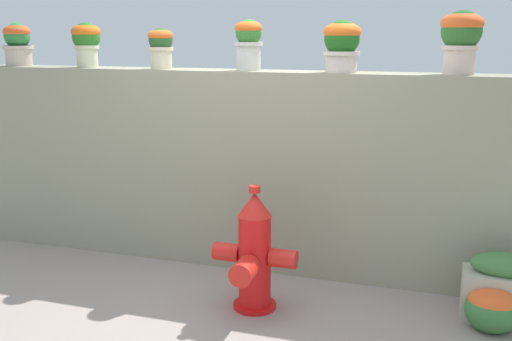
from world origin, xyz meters
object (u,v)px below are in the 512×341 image
potted_plant_4 (342,42)px  planter_box (505,289)px  potted_plant_1 (86,40)px  fire_hydrant (254,255)px  potted_plant_0 (18,42)px  potted_plant_5 (461,35)px  flower_bush_left (492,308)px  potted_plant_2 (161,45)px  potted_plant_3 (249,40)px

potted_plant_4 → planter_box: size_ratio=0.69×
potted_plant_1 → fire_hydrant: potted_plant_1 is taller
potted_plant_0 → potted_plant_1: size_ratio=0.99×
potted_plant_0 → potted_plant_5: size_ratio=0.84×
potted_plant_0 → flower_bush_left: potted_plant_0 is taller
fire_hydrant → potted_plant_1: bearing=155.6°
potted_plant_1 → potted_plant_2: size_ratio=1.14×
potted_plant_0 → planter_box: size_ratio=0.68×
potted_plant_1 → planter_box: size_ratio=0.68×
potted_plant_4 → planter_box: (1.28, -0.46, -1.68)m
potted_plant_0 → flower_bush_left: (4.26, -0.68, -1.75)m
potted_plant_2 → potted_plant_3: 0.78m
potted_plant_4 → flower_bush_left: potted_plant_4 is taller
potted_plant_3 → planter_box: 2.70m
potted_plant_0 → potted_plant_5: bearing=-0.1°
potted_plant_2 → potted_plant_3: potted_plant_3 is taller
potted_plant_3 → planter_box: size_ratio=0.71×
potted_plant_5 → fire_hydrant: size_ratio=0.50×
potted_plant_4 → flower_bush_left: bearing=-27.5°
potted_plant_2 → potted_plant_5: 2.43m
potted_plant_3 → planter_box: potted_plant_3 is taller
flower_bush_left → potted_plant_1: bearing=169.5°
potted_plant_0 → potted_plant_2: bearing=-1.9°
potted_plant_0 → potted_plant_3: bearing=-0.8°
potted_plant_4 → potted_plant_5: potted_plant_5 is taller
potted_plant_5 → fire_hydrant: 2.21m
potted_plant_5 → fire_hydrant: bearing=-146.9°
potted_plant_2 → potted_plant_5: (2.42, 0.04, 0.08)m
potted_plant_2 → fire_hydrant: (1.10, -0.82, -1.47)m
potted_plant_3 → potted_plant_5: 1.64m
potted_plant_0 → fire_hydrant: bearing=-18.4°
potted_plant_1 → potted_plant_5: size_ratio=0.84×
potted_plant_3 → planter_box: (2.05, -0.48, -1.69)m
flower_bush_left → potted_plant_5: bearing=115.9°
potted_plant_5 → flower_bush_left: 1.96m
fire_hydrant → flower_bush_left: (1.65, 0.19, -0.26)m
potted_plant_0 → potted_plant_3: (2.29, -0.03, 0.02)m
fire_hydrant → potted_plant_4: bearing=61.0°
potted_plant_5 → planter_box: 1.85m
potted_plant_5 → planter_box: potted_plant_5 is taller
potted_plant_0 → potted_plant_3: 2.29m
potted_plant_1 → potted_plant_2: potted_plant_1 is taller
potted_plant_2 → potted_plant_4: size_ratio=0.87×
potted_plant_5 → planter_box: size_ratio=0.81×
potted_plant_1 → fire_hydrant: size_ratio=0.42×
potted_plant_1 → flower_bush_left: 3.97m
potted_plant_0 → planter_box: potted_plant_0 is taller
potted_plant_5 → potted_plant_4: bearing=-177.0°
flower_bush_left → potted_plant_4: bearing=152.5°
potted_plant_0 → planter_box: bearing=-6.7°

